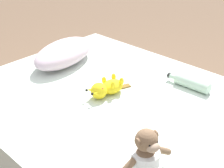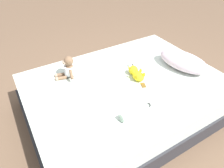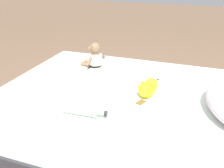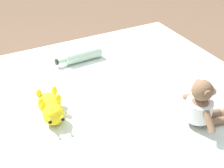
% 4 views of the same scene
% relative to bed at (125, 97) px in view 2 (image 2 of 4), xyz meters
% --- Properties ---
extents(ground_plane, '(16.00, 16.00, 0.00)m').
position_rel_bed_xyz_m(ground_plane, '(0.00, 0.00, -0.21)').
color(ground_plane, brown).
extents(bed, '(1.47, 2.02, 0.42)m').
position_rel_bed_xyz_m(bed, '(0.00, 0.00, 0.00)').
color(bed, '#2D2D33').
rests_on(bed, ground_plane).
extents(pillow, '(0.61, 0.42, 0.17)m').
position_rel_bed_xyz_m(pillow, '(0.10, 0.68, 0.30)').
color(pillow, silver).
rests_on(pillow, bed).
extents(plush_monkey, '(0.29, 0.24, 0.24)m').
position_rel_bed_xyz_m(plush_monkey, '(-0.38, -0.46, 0.31)').
color(plush_monkey, brown).
rests_on(plush_monkey, bed).
extents(plush_yellow_creature, '(0.33, 0.13, 0.10)m').
position_rel_bed_xyz_m(plush_yellow_creature, '(-0.01, 0.13, 0.26)').
color(plush_yellow_creature, yellow).
rests_on(plush_yellow_creature, bed).
extents(glass_bottle, '(0.08, 0.30, 0.07)m').
position_rel_bed_xyz_m(glass_bottle, '(0.42, -0.21, 0.25)').
color(glass_bottle, '#B2D1B7').
rests_on(glass_bottle, bed).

